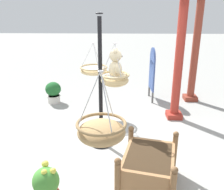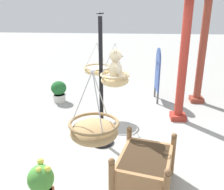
{
  "view_description": "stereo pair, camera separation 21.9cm",
  "coord_description": "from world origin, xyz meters",
  "px_view_note": "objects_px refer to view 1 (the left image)",
  "views": [
    {
      "loc": [
        3.88,
        0.15,
        2.44
      ],
      "look_at": [
        -0.02,
        0.03,
        1.03
      ],
      "focal_mm": 39.56,
      "sensor_mm": 36.0,
      "label": 1
    },
    {
      "loc": [
        3.87,
        0.37,
        2.44
      ],
      "look_at": [
        -0.02,
        0.03,
        1.03
      ],
      "focal_mm": 39.56,
      "sensor_mm": 36.0,
      "label": 2
    }
  ],
  "objects_px": {
    "hanging_basket_with_teddy": "(115,79)",
    "display_sign_board": "(152,69)",
    "potted_plant_tall_leafy": "(53,92)",
    "hanging_basket_right_low": "(101,131)",
    "potted_plant_flowering_red": "(47,187)",
    "wooden_planter_box": "(148,169)",
    "teddy_bear": "(116,66)",
    "greenhouse_pillar_right": "(179,59)",
    "display_pole_central": "(101,108)",
    "greenhouse_pillar_left": "(195,51)",
    "hanging_basket_left_high": "(94,70)"
  },
  "relations": [
    {
      "from": "display_sign_board",
      "to": "potted_plant_tall_leafy",
      "type": "bearing_deg",
      "value": -82.9
    },
    {
      "from": "display_pole_central",
      "to": "hanging_basket_left_high",
      "type": "bearing_deg",
      "value": -169.19
    },
    {
      "from": "display_pole_central",
      "to": "wooden_planter_box",
      "type": "height_order",
      "value": "display_pole_central"
    },
    {
      "from": "hanging_basket_right_low",
      "to": "greenhouse_pillar_left",
      "type": "relative_size",
      "value": 0.3
    },
    {
      "from": "display_pole_central",
      "to": "potted_plant_tall_leafy",
      "type": "relative_size",
      "value": 4.13
    },
    {
      "from": "greenhouse_pillar_right",
      "to": "teddy_bear",
      "type": "bearing_deg",
      "value": -44.77
    },
    {
      "from": "display_pole_central",
      "to": "hanging_basket_left_high",
      "type": "relative_size",
      "value": 3.28
    },
    {
      "from": "display_pole_central",
      "to": "hanging_basket_left_high",
      "type": "distance_m",
      "value": 1.4
    },
    {
      "from": "greenhouse_pillar_left",
      "to": "greenhouse_pillar_right",
      "type": "xyz_separation_m",
      "value": [
        1.17,
        -0.68,
        0.03
      ]
    },
    {
      "from": "wooden_planter_box",
      "to": "potted_plant_flowering_red",
      "type": "distance_m",
      "value": 1.38
    },
    {
      "from": "hanging_basket_with_teddy",
      "to": "display_sign_board",
      "type": "height_order",
      "value": "hanging_basket_with_teddy"
    },
    {
      "from": "hanging_basket_with_teddy",
      "to": "display_sign_board",
      "type": "xyz_separation_m",
      "value": [
        -2.51,
        0.95,
        -0.45
      ]
    },
    {
      "from": "hanging_basket_left_high",
      "to": "teddy_bear",
      "type": "bearing_deg",
      "value": 19.63
    },
    {
      "from": "display_pole_central",
      "to": "greenhouse_pillar_right",
      "type": "distance_m",
      "value": 2.1
    },
    {
      "from": "wooden_planter_box",
      "to": "potted_plant_tall_leafy",
      "type": "distance_m",
      "value": 3.87
    },
    {
      "from": "display_pole_central",
      "to": "potted_plant_tall_leafy",
      "type": "xyz_separation_m",
      "value": [
        -2.03,
        -1.42,
        -0.42
      ]
    },
    {
      "from": "hanging_basket_with_teddy",
      "to": "greenhouse_pillar_right",
      "type": "height_order",
      "value": "greenhouse_pillar_right"
    },
    {
      "from": "teddy_bear",
      "to": "greenhouse_pillar_right",
      "type": "xyz_separation_m",
      "value": [
        -1.34,
        1.33,
        -0.16
      ]
    },
    {
      "from": "display_pole_central",
      "to": "greenhouse_pillar_left",
      "type": "distance_m",
      "value": 3.34
    },
    {
      "from": "teddy_bear",
      "to": "potted_plant_flowering_red",
      "type": "distance_m",
      "value": 2.07
    },
    {
      "from": "display_pole_central",
      "to": "potted_plant_tall_leafy",
      "type": "bearing_deg",
      "value": -145.12
    },
    {
      "from": "display_pole_central",
      "to": "hanging_basket_with_teddy",
      "type": "distance_m",
      "value": 0.65
    },
    {
      "from": "display_sign_board",
      "to": "hanging_basket_right_low",
      "type": "bearing_deg",
      "value": -14.89
    },
    {
      "from": "display_pole_central",
      "to": "greenhouse_pillar_left",
      "type": "height_order",
      "value": "greenhouse_pillar_left"
    },
    {
      "from": "greenhouse_pillar_right",
      "to": "potted_plant_tall_leafy",
      "type": "bearing_deg",
      "value": -105.65
    },
    {
      "from": "teddy_bear",
      "to": "wooden_planter_box",
      "type": "bearing_deg",
      "value": 24.85
    },
    {
      "from": "hanging_basket_right_low",
      "to": "potted_plant_flowering_red",
      "type": "height_order",
      "value": "hanging_basket_right_low"
    },
    {
      "from": "hanging_basket_left_high",
      "to": "hanging_basket_with_teddy",
      "type": "bearing_deg",
      "value": 18.81
    },
    {
      "from": "greenhouse_pillar_right",
      "to": "potted_plant_flowering_red",
      "type": "bearing_deg",
      "value": -38.0
    },
    {
      "from": "wooden_planter_box",
      "to": "display_sign_board",
      "type": "height_order",
      "value": "display_sign_board"
    },
    {
      "from": "greenhouse_pillar_left",
      "to": "potted_plant_flowering_red",
      "type": "distance_m",
      "value": 4.98
    },
    {
      "from": "wooden_planter_box",
      "to": "hanging_basket_with_teddy",
      "type": "bearing_deg",
      "value": -154.06
    },
    {
      "from": "greenhouse_pillar_right",
      "to": "wooden_planter_box",
      "type": "xyz_separation_m",
      "value": [
        2.36,
        -0.85,
        -1.08
      ]
    },
    {
      "from": "teddy_bear",
      "to": "display_sign_board",
      "type": "relative_size",
      "value": 0.35
    },
    {
      "from": "hanging_basket_right_low",
      "to": "display_pole_central",
      "type": "bearing_deg",
      "value": -175.38
    },
    {
      "from": "greenhouse_pillar_right",
      "to": "potted_plant_flowering_red",
      "type": "height_order",
      "value": "greenhouse_pillar_right"
    },
    {
      "from": "greenhouse_pillar_left",
      "to": "hanging_basket_with_teddy",
      "type": "bearing_deg",
      "value": -39.02
    },
    {
      "from": "hanging_basket_left_high",
      "to": "display_sign_board",
      "type": "xyz_separation_m",
      "value": [
        -1.03,
        1.45,
        -0.23
      ]
    },
    {
      "from": "potted_plant_flowering_red",
      "to": "hanging_basket_left_high",
      "type": "bearing_deg",
      "value": 173.77
    },
    {
      "from": "teddy_bear",
      "to": "potted_plant_tall_leafy",
      "type": "xyz_separation_m",
      "value": [
        -2.18,
        -1.69,
        -1.22
      ]
    },
    {
      "from": "wooden_planter_box",
      "to": "display_sign_board",
      "type": "distance_m",
      "value": 3.6
    },
    {
      "from": "hanging_basket_right_low",
      "to": "potted_plant_tall_leafy",
      "type": "distance_m",
      "value": 4.08
    },
    {
      "from": "teddy_bear",
      "to": "greenhouse_pillar_left",
      "type": "height_order",
      "value": "greenhouse_pillar_left"
    },
    {
      "from": "wooden_planter_box",
      "to": "greenhouse_pillar_right",
      "type": "bearing_deg",
      "value": 160.08
    },
    {
      "from": "teddy_bear",
      "to": "wooden_planter_box",
      "type": "relative_size",
      "value": 0.46
    },
    {
      "from": "display_pole_central",
      "to": "greenhouse_pillar_right",
      "type": "relative_size",
      "value": 0.83
    },
    {
      "from": "teddy_bear",
      "to": "wooden_planter_box",
      "type": "distance_m",
      "value": 1.67
    },
    {
      "from": "hanging_basket_with_teddy",
      "to": "hanging_basket_left_high",
      "type": "distance_m",
      "value": 1.58
    },
    {
      "from": "hanging_basket_left_high",
      "to": "hanging_basket_right_low",
      "type": "relative_size",
      "value": 0.87
    },
    {
      "from": "hanging_basket_with_teddy",
      "to": "potted_plant_tall_leafy",
      "type": "bearing_deg",
      "value": -142.63
    }
  ]
}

